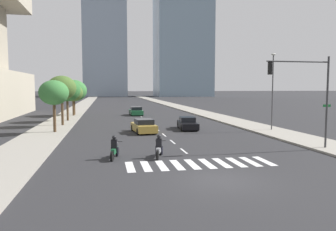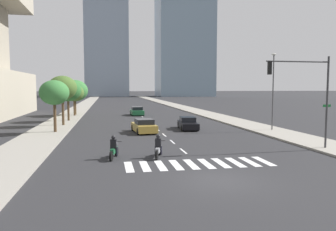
{
  "view_description": "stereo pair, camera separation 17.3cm",
  "coord_description": "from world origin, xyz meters",
  "px_view_note": "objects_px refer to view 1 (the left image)",
  "views": [
    {
      "loc": [
        -5.34,
        -14.83,
        4.43
      ],
      "look_at": [
        0.0,
        13.5,
        2.0
      ],
      "focal_mm": 35.46,
      "sensor_mm": 36.0,
      "label": 1
    },
    {
      "loc": [
        -5.17,
        -14.86,
        4.43
      ],
      "look_at": [
        0.0,
        13.5,
        2.0
      ],
      "focal_mm": 35.46,
      "sensor_mm": 36.0,
      "label": 2
    }
  ],
  "objects_px": {
    "street_lamp_east": "(273,86)",
    "street_tree_fourth": "(73,93)",
    "sedan_black_0": "(187,124)",
    "sedan_gold_1": "(144,126)",
    "street_tree_fifth": "(74,91)",
    "traffic_signal_near": "(306,85)",
    "sedan_green_2": "(136,111)",
    "motorcycle_trailing": "(115,149)",
    "street_tree_nearest": "(54,93)",
    "street_tree_third": "(67,90)",
    "motorcycle_lead": "(159,148)",
    "street_tree_second": "(62,88)"
  },
  "relations": [
    {
      "from": "street_lamp_east",
      "to": "street_tree_fourth",
      "type": "xyz_separation_m",
      "value": [
        -21.55,
        21.47,
        -1.01
      ]
    },
    {
      "from": "sedan_black_0",
      "to": "street_lamp_east",
      "type": "xyz_separation_m",
      "value": [
        8.1,
        -3.06,
        4.01
      ]
    },
    {
      "from": "sedan_gold_1",
      "to": "street_tree_fifth",
      "type": "relative_size",
      "value": 0.83
    },
    {
      "from": "traffic_signal_near",
      "to": "street_tree_fourth",
      "type": "relative_size",
      "value": 1.36
    },
    {
      "from": "sedan_green_2",
      "to": "traffic_signal_near",
      "type": "relative_size",
      "value": 0.7
    },
    {
      "from": "motorcycle_trailing",
      "to": "street_lamp_east",
      "type": "height_order",
      "value": "street_lamp_east"
    },
    {
      "from": "sedan_black_0",
      "to": "street_tree_nearest",
      "type": "height_order",
      "value": "street_tree_nearest"
    },
    {
      "from": "traffic_signal_near",
      "to": "street_lamp_east",
      "type": "distance_m",
      "value": 10.52
    },
    {
      "from": "sedan_gold_1",
      "to": "street_tree_third",
      "type": "xyz_separation_m",
      "value": [
        -8.54,
        12.35,
        3.45
      ]
    },
    {
      "from": "sedan_green_2",
      "to": "street_tree_fifth",
      "type": "height_order",
      "value": "street_tree_fifth"
    },
    {
      "from": "motorcycle_lead",
      "to": "street_tree_third",
      "type": "relative_size",
      "value": 0.38
    },
    {
      "from": "sedan_black_0",
      "to": "traffic_signal_near",
      "type": "xyz_separation_m",
      "value": [
        5.23,
        -13.18,
        3.98
      ]
    },
    {
      "from": "sedan_gold_1",
      "to": "street_tree_fourth",
      "type": "relative_size",
      "value": 0.97
    },
    {
      "from": "traffic_signal_near",
      "to": "street_tree_fifth",
      "type": "relative_size",
      "value": 1.18
    },
    {
      "from": "street_lamp_east",
      "to": "street_tree_nearest",
      "type": "distance_m",
      "value": 21.68
    },
    {
      "from": "traffic_signal_near",
      "to": "street_lamp_east",
      "type": "bearing_deg",
      "value": -105.86
    },
    {
      "from": "street_tree_second",
      "to": "street_tree_fifth",
      "type": "height_order",
      "value": "street_tree_second"
    },
    {
      "from": "street_tree_second",
      "to": "street_tree_third",
      "type": "relative_size",
      "value": 1.05
    },
    {
      "from": "street_lamp_east",
      "to": "street_tree_second",
      "type": "xyz_separation_m",
      "value": [
        -21.55,
        8.24,
        -0.22
      ]
    },
    {
      "from": "motorcycle_lead",
      "to": "street_tree_fourth",
      "type": "relative_size",
      "value": 0.43
    },
    {
      "from": "street_tree_nearest",
      "to": "street_tree_second",
      "type": "xyz_separation_m",
      "value": [
        0.0,
        5.99,
        0.45
      ]
    },
    {
      "from": "sedan_green_2",
      "to": "street_tree_nearest",
      "type": "relative_size",
      "value": 0.91
    },
    {
      "from": "street_tree_nearest",
      "to": "street_tree_fourth",
      "type": "bearing_deg",
      "value": 90.0
    },
    {
      "from": "sedan_green_2",
      "to": "street_tree_third",
      "type": "xyz_separation_m",
      "value": [
        -9.65,
        -8.36,
        3.45
      ]
    },
    {
      "from": "street_tree_nearest",
      "to": "traffic_signal_near",
      "type": "bearing_deg",
      "value": -33.5
    },
    {
      "from": "sedan_gold_1",
      "to": "sedan_green_2",
      "type": "xyz_separation_m",
      "value": [
        1.11,
        20.71,
        0.0
      ]
    },
    {
      "from": "street_tree_fifth",
      "to": "street_tree_fourth",
      "type": "bearing_deg",
      "value": -90.0
    },
    {
      "from": "sedan_green_2",
      "to": "street_lamp_east",
      "type": "bearing_deg",
      "value": -152.96
    },
    {
      "from": "motorcycle_lead",
      "to": "street_tree_second",
      "type": "bearing_deg",
      "value": 40.24
    },
    {
      "from": "street_tree_second",
      "to": "street_lamp_east",
      "type": "bearing_deg",
      "value": -20.92
    },
    {
      "from": "street_tree_fifth",
      "to": "street_tree_nearest",
      "type": "bearing_deg",
      "value": -90.0
    },
    {
      "from": "motorcycle_lead",
      "to": "street_lamp_east",
      "type": "distance_m",
      "value": 17.56
    },
    {
      "from": "traffic_signal_near",
      "to": "street_tree_fifth",
      "type": "xyz_separation_m",
      "value": [
        -18.67,
        33.28,
        -0.64
      ]
    },
    {
      "from": "street_tree_second",
      "to": "street_tree_third",
      "type": "distance_m",
      "value": 5.32
    },
    {
      "from": "sedan_gold_1",
      "to": "street_tree_second",
      "type": "xyz_separation_m",
      "value": [
        -8.54,
        7.04,
        3.75
      ]
    },
    {
      "from": "sedan_gold_1",
      "to": "sedan_green_2",
      "type": "distance_m",
      "value": 20.74
    },
    {
      "from": "street_tree_fourth",
      "to": "street_tree_fifth",
      "type": "distance_m",
      "value": 1.72
    },
    {
      "from": "street_tree_nearest",
      "to": "street_tree_third",
      "type": "height_order",
      "value": "street_tree_third"
    },
    {
      "from": "sedan_gold_1",
      "to": "street_tree_fourth",
      "type": "height_order",
      "value": "street_tree_fourth"
    },
    {
      "from": "motorcycle_trailing",
      "to": "street_tree_fifth",
      "type": "bearing_deg",
      "value": 23.16
    },
    {
      "from": "sedan_black_0",
      "to": "street_tree_fourth",
      "type": "bearing_deg",
      "value": -138.31
    },
    {
      "from": "sedan_gold_1",
      "to": "street_tree_nearest",
      "type": "distance_m",
      "value": 9.22
    },
    {
      "from": "motorcycle_trailing",
      "to": "street_tree_nearest",
      "type": "height_order",
      "value": "street_tree_nearest"
    },
    {
      "from": "motorcycle_trailing",
      "to": "sedan_black_0",
      "type": "bearing_deg",
      "value": -16.7
    },
    {
      "from": "sedan_green_2",
      "to": "street_tree_fifth",
      "type": "distance_m",
      "value": 10.28
    },
    {
      "from": "street_lamp_east",
      "to": "street_tree_fourth",
      "type": "height_order",
      "value": "street_lamp_east"
    },
    {
      "from": "sedan_black_0",
      "to": "street_tree_third",
      "type": "distance_m",
      "value": 17.4
    },
    {
      "from": "sedan_black_0",
      "to": "street_tree_second",
      "type": "distance_m",
      "value": 14.9
    },
    {
      "from": "street_tree_third",
      "to": "street_tree_fourth",
      "type": "relative_size",
      "value": 1.13
    },
    {
      "from": "motorcycle_lead",
      "to": "street_tree_nearest",
      "type": "xyz_separation_m",
      "value": [
        -8.18,
        12.88,
        3.34
      ]
    }
  ]
}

